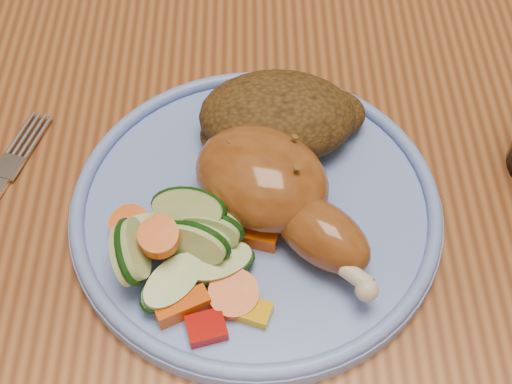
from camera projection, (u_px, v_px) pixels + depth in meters
dining_table at (358, 156)px, 0.65m from camera, size 0.90×1.40×0.75m
plate at (256, 210)px, 0.50m from camera, size 0.26×0.26×0.01m
plate_rim at (256, 201)px, 0.49m from camera, size 0.26×0.26×0.01m
chicken_leg at (276, 191)px, 0.47m from camera, size 0.14×0.15×0.05m
rice_pilaf at (281, 117)px, 0.52m from camera, size 0.12×0.08×0.05m
vegetable_pile at (183, 249)px, 0.45m from camera, size 0.12×0.11×0.06m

